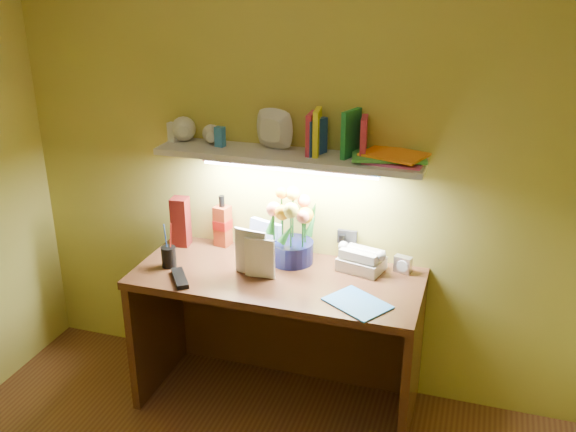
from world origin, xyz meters
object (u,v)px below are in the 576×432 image
object	(u,v)px
desk_clock	(403,264)
whisky_bottle	(223,221)
telephone	(362,258)
flower_bouquet	(292,226)
desk	(277,341)

from	to	relation	value
desk_clock	whisky_bottle	world-z (taller)	whisky_bottle
desk_clock	telephone	bearing A→B (deg)	-154.99
flower_bouquet	whisky_bottle	world-z (taller)	flower_bouquet
flower_bouquet	whisky_bottle	size ratio (longest dim) A/B	1.38
desk	whisky_bottle	xyz separation A→B (m)	(-0.39, 0.25, 0.51)
whisky_bottle	desk_clock	bearing A→B (deg)	-1.99
flower_bouquet	whisky_bottle	distance (m)	0.42
telephone	desk_clock	xyz separation A→B (m)	(0.20, 0.03, -0.02)
desk_clock	whisky_bottle	size ratio (longest dim) A/B	0.30
desk	flower_bouquet	size ratio (longest dim) A/B	3.63
desk	telephone	xyz separation A→B (m)	(0.38, 0.18, 0.44)
telephone	whisky_bottle	bearing A→B (deg)	-171.12
desk	desk_clock	world-z (taller)	desk_clock
desk	telephone	distance (m)	0.61
desk	flower_bouquet	xyz separation A→B (m)	(0.02, 0.17, 0.57)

